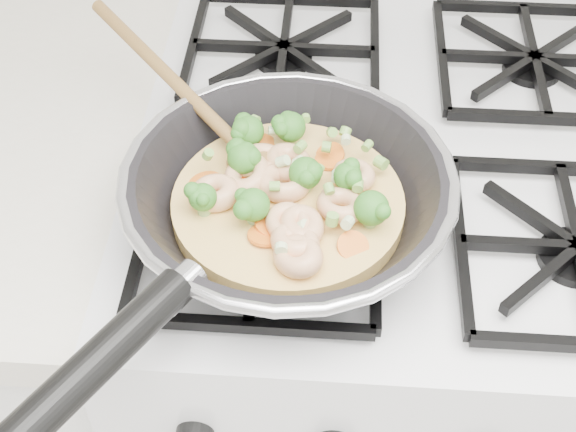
{
  "coord_description": "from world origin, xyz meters",
  "views": [
    {
      "loc": [
        -0.09,
        1.03,
        1.49
      ],
      "look_at": [
        -0.12,
        1.56,
        0.93
      ],
      "focal_mm": 50.63,
      "sensor_mm": 36.0,
      "label": 1
    }
  ],
  "objects": [
    {
      "name": "skillet",
      "position": [
        -0.13,
        1.56,
        0.96
      ],
      "size": [
        0.39,
        0.53,
        0.09
      ],
      "rotation": [
        0.0,
        0.0,
        -0.37
      ],
      "color": "black",
      "rests_on": "stove"
    },
    {
      "name": "stove",
      "position": [
        0.0,
        1.7,
        0.46
      ],
      "size": [
        0.6,
        0.6,
        0.92
      ],
      "color": "white",
      "rests_on": "ground"
    }
  ]
}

